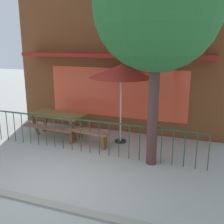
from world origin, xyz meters
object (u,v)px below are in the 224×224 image
patio_umbrella (121,71)px  street_tree (157,8)px  patio_bench (88,135)px  picnic_table_left (58,118)px

patio_umbrella → street_tree: size_ratio=0.46×
patio_umbrella → patio_bench: patio_umbrella is taller
patio_umbrella → street_tree: bearing=-43.6°
patio_bench → street_tree: size_ratio=0.27×
picnic_table_left → patio_bench: (1.29, -0.46, -0.26)m
patio_bench → street_tree: (2.07, -0.55, 3.46)m
picnic_table_left → patio_bench: 1.40m
patio_umbrella → patio_bench: bearing=-142.3°
patio_umbrella → patio_bench: 2.13m
picnic_table_left → street_tree: bearing=-16.7°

